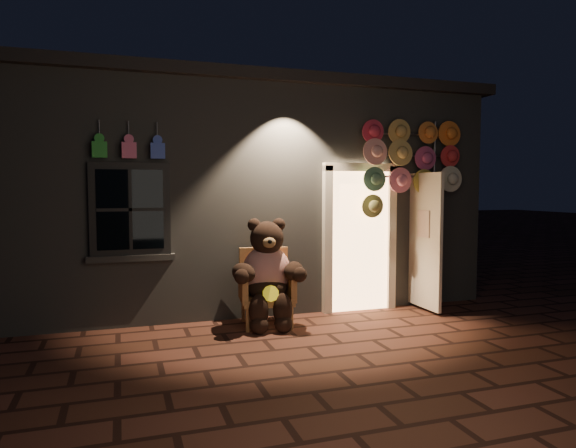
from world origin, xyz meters
name	(u,v)px	position (x,y,z in m)	size (l,w,h in m)	color
ground	(308,347)	(0.00, 0.00, 0.00)	(60.00, 60.00, 0.00)	#562C20
shop_building	(234,193)	(0.00, 3.99, 1.74)	(7.30, 5.95, 3.51)	slate
wicker_armchair	(266,287)	(-0.19, 1.12, 0.51)	(0.77, 0.71, 1.01)	#B58046
teddy_bear	(268,274)	(-0.20, 0.99, 0.71)	(1.04, 0.86, 1.44)	#A91D12
hat_rack	(411,160)	(2.10, 1.28, 2.23)	(1.62, 0.22, 2.86)	#59595E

